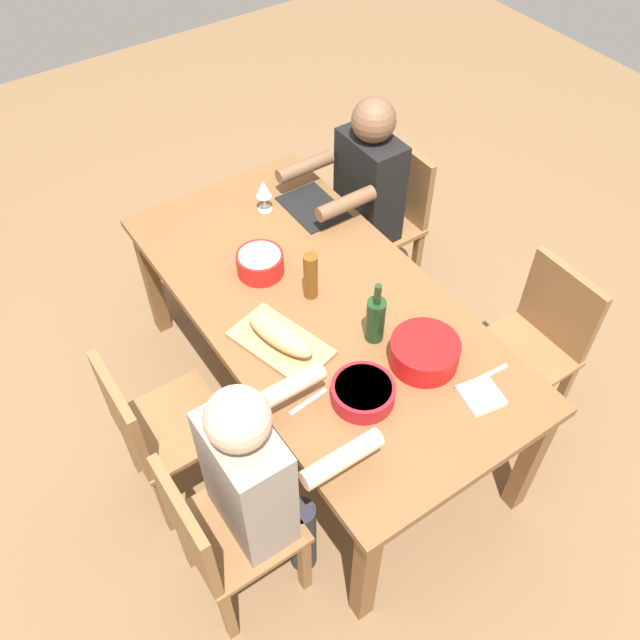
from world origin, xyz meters
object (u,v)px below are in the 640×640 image
Objects in this scene: diner_far_left at (259,477)px; chair_far_center at (155,428)px; cutting_board at (281,344)px; beer_bottle at (311,276)px; dining_table at (320,315)px; bread_loaf at (280,335)px; napkin_stack at (481,396)px; wine_glass at (264,190)px; chair_far_left at (219,533)px; serving_bowl_pasta at (260,262)px; serving_bowl_fruit at (363,392)px; chair_near_left at (536,340)px; diner_near_right at (362,193)px; serving_bowl_greens at (425,351)px; wine_bottle at (375,319)px; chair_near_right at (388,213)px.

diner_far_left is 0.60m from chair_far_center.
cutting_board is (-0.11, -0.54, 0.27)m from chair_far_center.
diner_far_left is at bearing 134.06° from beer_bottle.
dining_table is 2.28× the size of chair_far_center.
napkin_stack is at bearing -142.70° from bread_loaf.
napkin_stack is (-1.38, -0.10, -0.10)m from wine_glass.
diner_far_left reaches higher than chair_far_left.
serving_bowl_pasta is 0.79m from serving_bowl_fruit.
chair_near_left is 3.58× the size of serving_bowl_fruit.
diner_near_right reaches higher than bread_loaf.
dining_table is 7.25× the size of serving_bowl_greens.
cutting_board is (-0.40, 0.15, -0.05)m from serving_bowl_pasta.
chair_near_left is 3.18× the size of serving_bowl_greens.
wine_glass reaches higher than chair_far_left.
dining_table is at bearing -67.72° from bread_loaf.
chair_far_left is 0.28m from diner_far_left.
napkin_stack is (-1.03, -0.33, -0.04)m from serving_bowl_pasta.
wine_bottle reaches higher than cutting_board.
chair_far_left is at bearing 93.14° from serving_bowl_greens.
beer_bottle is (-0.48, 0.62, 0.15)m from diner_near_right.
cutting_board is 0.32m from beer_bottle.
diner_near_right is 4.14× the size of wine_bottle.
chair_near_right is 2.93× the size of wine_bottle.
dining_table is 1.62× the size of diner_far_left.
diner_far_left is at bearing -90.00° from chair_far_left.
diner_far_left reaches higher than serving_bowl_greens.
wine_glass is (1.18, -0.93, 0.37)m from chair_far_left.
wine_glass reaches higher than chair_near_right.
chair_far_left and bread_loaf have the same top height.
wine_bottle reaches higher than serving_bowl_greens.
diner_far_left and diner_near_right have the same top height.
diner_near_right is (0.53, -0.62, 0.03)m from dining_table.
chair_near_right reaches higher than serving_bowl_greens.
chair_near_left is 0.67m from napkin_stack.
chair_near_left is 0.72m from serving_bowl_greens.
chair_far_center is at bearing 71.58° from chair_near_left.
chair_far_center is (0.53, 0.00, 0.00)m from chair_far_left.
diner_far_left is at bearing 139.99° from bread_loaf.
serving_bowl_fruit is at bearing -163.45° from bread_loaf.
wine_glass is (0.76, -0.38, 0.11)m from cutting_board.
chair_far_center is (0.53, 1.60, 0.00)m from chair_near_left.
cutting_board is (-0.11, 0.26, 0.09)m from dining_table.
chair_far_center is 0.99m from wine_bottle.
diner_far_left is at bearing 93.88° from serving_bowl_greens.
bread_loaf is at bearing 153.16° from wine_glass.
chair_far_center is 0.81m from serving_bowl_pasta.
wine_bottle is (-0.17, -0.33, 0.10)m from cutting_board.
diner_far_left is 5.05× the size of serving_bowl_fruit.
bread_loaf is at bearing 68.02° from chair_near_left.
serving_bowl_greens is 0.84× the size of bread_loaf.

